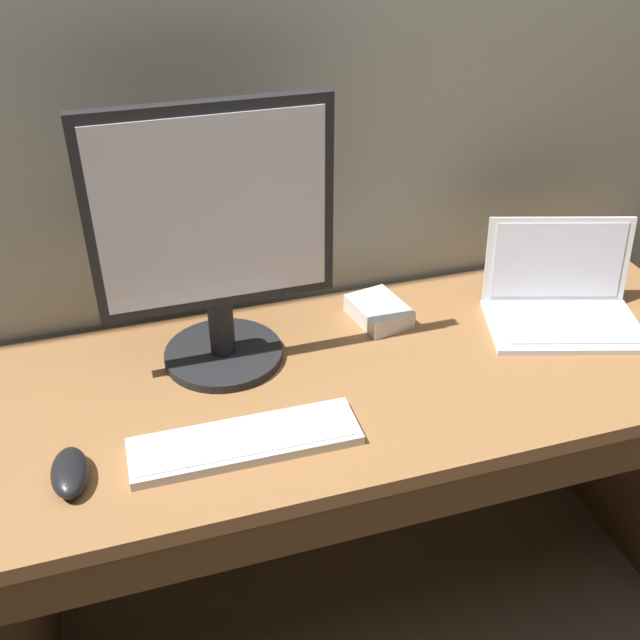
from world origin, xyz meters
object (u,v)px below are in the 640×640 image
object	(u,v)px
laptop_white	(561,299)
wired_keyboard	(245,441)
external_drive_box	(379,311)
external_monitor	(215,243)
computer_mouse	(70,472)

from	to	relation	value
laptop_white	wired_keyboard	size ratio (longest dim) A/B	0.93
wired_keyboard	external_drive_box	world-z (taller)	external_drive_box
external_monitor	computer_mouse	bearing A→B (deg)	-140.07
wired_keyboard	computer_mouse	distance (m)	0.30
external_monitor	wired_keyboard	size ratio (longest dim) A/B	1.31
wired_keyboard	computer_mouse	size ratio (longest dim) A/B	3.43
external_drive_box	wired_keyboard	bearing A→B (deg)	-139.73
computer_mouse	external_monitor	bearing A→B (deg)	40.89
laptop_white	external_drive_box	xyz separation A→B (m)	(-0.39, 0.11, -0.03)
computer_mouse	external_drive_box	world-z (taller)	external_drive_box
wired_keyboard	computer_mouse	bearing A→B (deg)	179.78
external_monitor	wired_keyboard	world-z (taller)	external_monitor
external_monitor	external_drive_box	world-z (taller)	external_monitor
laptop_white	computer_mouse	xyz separation A→B (m)	(-1.06, -0.20, -0.03)
wired_keyboard	external_monitor	bearing A→B (deg)	87.04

